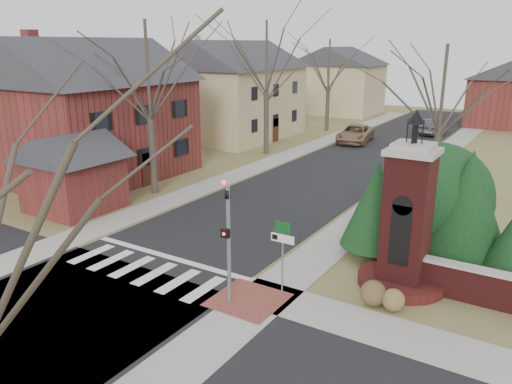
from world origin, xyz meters
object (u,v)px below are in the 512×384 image
Objects in this scene: brick_gate_monument at (406,230)px; sign_post at (282,244)px; pickup_truck at (355,134)px; traffic_signal_pole at (228,232)px; distant_car at (433,127)px.

sign_post is at bearing -138.58° from brick_gate_monument.
pickup_truck is (-11.69, 25.49, -1.39)m from brick_gate_monument.
traffic_signal_pole is 6.47m from brick_gate_monument.
sign_post reaches higher than pickup_truck.
sign_post reaches higher than distant_car.
brick_gate_monument reaches higher than sign_post.
brick_gate_monument is (3.41, 3.01, 0.22)m from sign_post.
sign_post is 4.55m from brick_gate_monument.
distant_car is at bearing 95.12° from sign_post.
traffic_signal_pole is at bearing -132.43° from sign_post.
distant_car is (-6.67, 33.32, -1.41)m from brick_gate_monument.
brick_gate_monument is at bearing 105.64° from distant_car.
sign_post is 36.50m from distant_car.
sign_post is at bearing 47.57° from traffic_signal_pole.
brick_gate_monument is (4.70, 4.42, -0.42)m from traffic_signal_pole.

